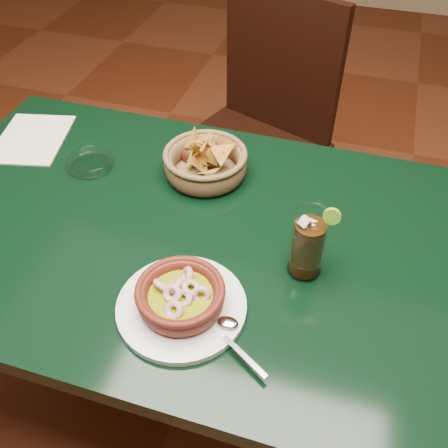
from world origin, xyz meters
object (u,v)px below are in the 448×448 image
(shrimp_plate, at_px, (181,299))
(chip_basket, at_px, (206,163))
(dining_table, at_px, (169,255))
(cola_drink, at_px, (308,244))
(dining_chair, at_px, (256,133))

(shrimp_plate, distance_m, chip_basket, 0.40)
(dining_table, height_order, cola_drink, cola_drink)
(dining_chair, xyz_separation_m, cola_drink, (0.28, -0.75, 0.28))
(dining_table, xyz_separation_m, dining_chair, (0.03, 0.71, -0.11))
(shrimp_plate, distance_m, cola_drink, 0.26)
(chip_basket, bearing_deg, shrimp_plate, -77.64)
(shrimp_plate, bearing_deg, dining_chair, 95.23)
(dining_table, xyz_separation_m, shrimp_plate, (0.11, -0.20, 0.13))
(dining_chair, relative_size, cola_drink, 5.69)
(dining_table, relative_size, cola_drink, 6.94)
(chip_basket, bearing_deg, dining_table, -98.08)
(shrimp_plate, bearing_deg, cola_drink, 39.16)
(dining_table, relative_size, dining_chair, 1.22)
(dining_chair, bearing_deg, cola_drink, -69.28)
(dining_chair, height_order, shrimp_plate, dining_chair)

